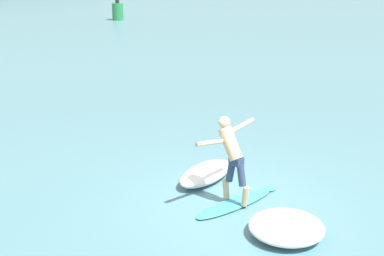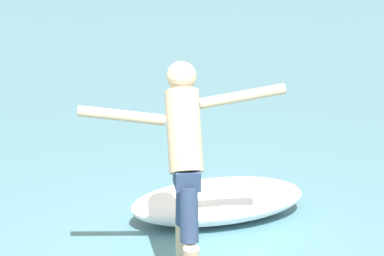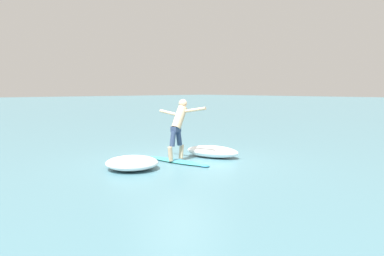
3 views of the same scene
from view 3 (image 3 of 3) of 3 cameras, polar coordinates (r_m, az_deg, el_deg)
name	(u,v)px [view 3 (image 3 of 3)]	position (r m, az deg, el deg)	size (l,w,h in m)	color
ground_plane	(181,161)	(11.29, -1.73, -5.06)	(200.00, 200.00, 0.00)	teal
surfboard	(177,161)	(11.13, -2.31, -5.05)	(2.34, 0.73, 0.20)	#3AA0C8
surfer	(179,123)	(11.11, -2.02, 0.70)	(1.71, 0.85, 1.79)	#CDAC86
wave_foam_at_tail	(132,163)	(10.24, -9.14, -5.27)	(1.92, 1.92, 0.35)	white
wave_foam_at_nose	(212,152)	(11.88, 3.13, -3.61)	(1.89, 1.31, 0.37)	white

